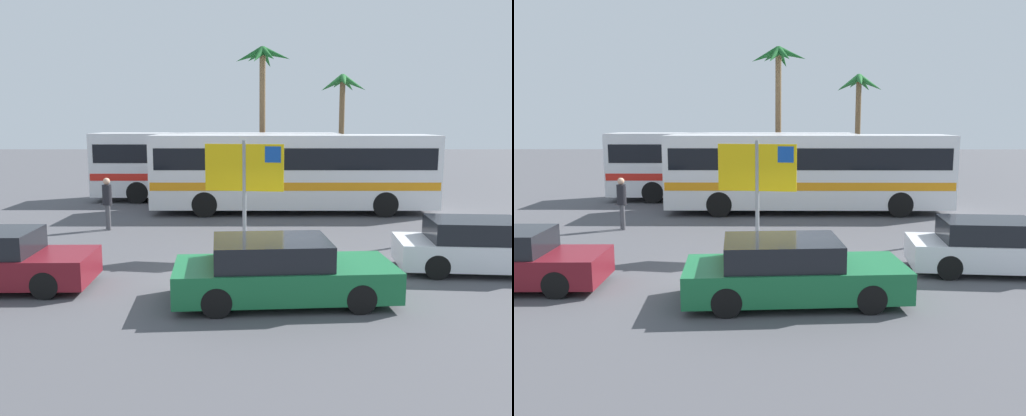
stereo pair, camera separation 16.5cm
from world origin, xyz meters
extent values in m
plane|color=#4C4C51|center=(0.00, 0.00, 0.00)|extent=(120.00, 120.00, 0.00)
cube|color=white|center=(1.34, 9.73, 1.73)|extent=(11.41, 2.58, 2.90)
cube|color=black|center=(1.34, 9.73, 2.28)|extent=(10.95, 2.61, 0.84)
cube|color=orange|center=(1.34, 9.73, 1.22)|extent=(11.30, 2.61, 0.32)
cylinder|color=black|center=(4.88, 10.89, 0.50)|extent=(1.00, 0.28, 1.00)
cylinder|color=black|center=(4.88, 8.56, 0.50)|extent=(1.00, 0.28, 1.00)
cylinder|color=black|center=(-2.20, 10.89, 0.50)|extent=(1.00, 0.28, 1.00)
cylinder|color=black|center=(-2.20, 8.56, 0.50)|extent=(1.00, 0.28, 1.00)
cube|color=white|center=(-2.07, 13.24, 1.73)|extent=(11.41, 2.58, 2.90)
cube|color=black|center=(-2.07, 13.24, 2.28)|extent=(10.95, 2.61, 0.84)
cube|color=red|center=(-2.07, 13.24, 1.22)|extent=(11.30, 2.61, 0.32)
cylinder|color=black|center=(1.47, 14.41, 0.50)|extent=(1.00, 0.28, 1.00)
cylinder|color=black|center=(1.47, 12.08, 0.50)|extent=(1.00, 0.28, 1.00)
cylinder|color=black|center=(-5.61, 14.41, 0.50)|extent=(1.00, 0.28, 1.00)
cylinder|color=black|center=(-5.61, 12.08, 0.50)|extent=(1.00, 0.28, 1.00)
cylinder|color=gray|center=(-0.51, 2.74, 1.60)|extent=(0.11, 0.11, 3.20)
cube|color=yellow|center=(-0.51, 2.74, 2.45)|extent=(2.19, 0.37, 1.30)
cube|color=#1447A8|center=(0.28, 2.62, 2.82)|extent=(0.45, 0.13, 0.44)
cylinder|color=black|center=(-4.66, 0.37, 0.30)|extent=(0.60, 0.17, 0.60)
cylinder|color=black|center=(-4.64, -1.14, 0.30)|extent=(0.60, 0.17, 0.60)
cube|color=silver|center=(5.50, 0.93, 0.48)|extent=(4.41, 2.06, 0.64)
cube|color=black|center=(5.25, 0.95, 1.06)|extent=(2.35, 1.74, 0.52)
cylinder|color=black|center=(4.25, 1.82, 0.30)|extent=(0.61, 0.21, 0.60)
cylinder|color=black|center=(4.11, 0.27, 0.30)|extent=(0.61, 0.21, 0.60)
cube|color=#196638|center=(0.40, -1.25, 0.48)|extent=(4.65, 2.20, 0.64)
cube|color=black|center=(0.13, -1.27, 1.06)|extent=(2.47, 1.89, 0.52)
cylinder|color=black|center=(1.73, -0.28, 0.30)|extent=(0.61, 0.20, 0.60)
cylinder|color=black|center=(1.86, -2.00, 0.30)|extent=(0.61, 0.20, 0.60)
cylinder|color=black|center=(-1.06, -0.49, 0.30)|extent=(0.61, 0.20, 0.60)
cylinder|color=black|center=(-0.94, -2.21, 0.30)|extent=(0.61, 0.20, 0.60)
cylinder|color=#4C4C51|center=(-5.35, 6.18, 0.44)|extent=(0.13, 0.13, 0.88)
cylinder|color=#4C4C51|center=(-5.26, 6.02, 0.44)|extent=(0.13, 0.13, 0.88)
cylinder|color=black|center=(-5.30, 6.10, 1.22)|extent=(0.32, 0.32, 0.69)
sphere|color=tan|center=(-5.30, 6.10, 1.69)|extent=(0.24, 0.24, 0.24)
cylinder|color=brown|center=(0.16, 17.05, 3.62)|extent=(0.32, 0.32, 7.24)
cone|color=#195623|center=(0.89, 16.96, 7.20)|extent=(1.64, 0.64, 0.90)
cone|color=#195623|center=(0.39, 17.68, 7.07)|extent=(0.94, 1.61, 1.14)
cone|color=#195623|center=(-0.23, 17.68, 7.22)|extent=(1.22, 1.59, 0.86)
cone|color=#195623|center=(-0.54, 16.97, 7.14)|extent=(1.63, 0.63, 1.01)
cone|color=#195623|center=(-0.06, 16.41, 7.08)|extent=(0.94, 1.62, 1.11)
cone|color=#195623|center=(0.45, 16.41, 7.14)|extent=(1.04, 1.63, 1.01)
cylinder|color=brown|center=(4.87, 19.61, 3.02)|extent=(0.32, 0.32, 6.03)
cone|color=#23662D|center=(5.55, 19.70, 5.88)|extent=(1.63, 0.65, 1.09)
cone|color=#23662D|center=(5.27, 20.18, 5.89)|extent=(1.28, 1.55, 1.07)
cone|color=#23662D|center=(4.70, 20.32, 5.99)|extent=(0.79, 1.67, 0.91)
cone|color=#23662D|center=(4.29, 19.99, 5.88)|extent=(1.56, 1.25, 1.10)
cone|color=#23662D|center=(4.26, 19.28, 5.89)|extent=(1.60, 1.14, 1.09)
cone|color=#23662D|center=(4.83, 18.87, 5.99)|extent=(0.53, 1.63, 0.90)
cone|color=#23662D|center=(5.34, 19.10, 5.89)|extent=(1.40, 1.47, 1.08)
camera|label=1|loc=(-0.18, -11.80, 3.70)|focal=36.97mm
camera|label=2|loc=(-0.02, -11.80, 3.70)|focal=36.97mm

